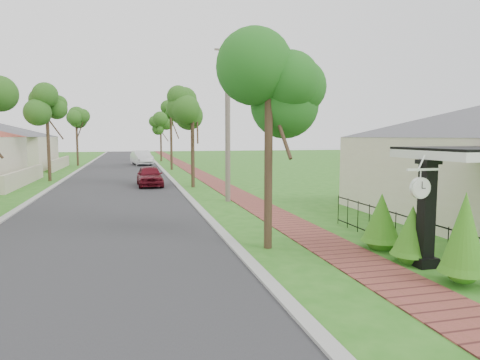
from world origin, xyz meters
name	(u,v)px	position (x,y,z in m)	size (l,w,h in m)	color
ground	(225,268)	(0.00, 0.00, 0.00)	(160.00, 160.00, 0.00)	#2A6C19
road	(117,182)	(-3.00, 20.00, 0.00)	(7.00, 120.00, 0.02)	#28282B
kerb_right	(173,181)	(0.65, 20.00, 0.00)	(0.30, 120.00, 0.10)	#9E9E99
kerb_left	(59,184)	(-6.65, 20.00, 0.00)	(0.30, 120.00, 0.10)	#9E9E99
sidewalk	(210,180)	(3.25, 20.00, 0.00)	(1.50, 120.00, 0.03)	brown
porch_post	(426,219)	(4.55, -1.00, 1.12)	(0.48, 0.48, 2.52)	black
picket_fence	(411,234)	(4.90, 0.00, 0.53)	(0.03, 8.02, 1.00)	black
street_trees	(120,118)	(-2.87, 26.84, 4.54)	(10.70, 37.65, 5.89)	#382619
hedge_row	(414,231)	(4.45, -0.73, 0.78)	(0.94, 3.85, 2.02)	#2B6714
parked_car_red	(150,176)	(-1.00, 17.14, 0.63)	(1.48, 3.68, 1.25)	#590D17
parked_car_white	(142,158)	(-1.00, 36.99, 0.77)	(1.63, 4.66, 1.54)	white
near_tree	(269,88)	(1.52, 1.50, 4.32)	(2.11, 2.11, 5.42)	#382619
utility_pole	(228,121)	(2.30, 10.00, 3.73)	(1.20, 0.24, 7.35)	#726359
station_clock	(420,187)	(4.05, -1.40, 1.95)	(0.78, 0.13, 0.66)	white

